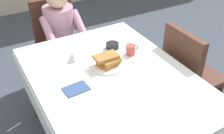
% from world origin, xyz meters
% --- Properties ---
extents(dining_table_main, '(1.12, 1.52, 0.74)m').
position_xyz_m(dining_table_main, '(0.00, 0.00, 0.65)').
color(dining_table_main, silver).
rests_on(dining_table_main, ground).
extents(chair_diner, '(0.44, 0.45, 0.93)m').
position_xyz_m(chair_diner, '(-0.02, 1.17, 0.53)').
color(chair_diner, '#4C2D23').
rests_on(chair_diner, ground).
extents(diner_person, '(0.40, 0.43, 1.12)m').
position_xyz_m(diner_person, '(-0.02, 1.01, 0.67)').
color(diner_person, '#B2849E').
rests_on(diner_person, ground).
extents(chair_right_side, '(0.45, 0.44, 0.93)m').
position_xyz_m(chair_right_side, '(0.77, 0.00, 0.53)').
color(chair_right_side, '#4C2D23').
rests_on(chair_right_side, ground).
extents(plate_breakfast, '(0.28, 0.28, 0.02)m').
position_xyz_m(plate_breakfast, '(0.04, 0.14, 0.75)').
color(plate_breakfast, white).
rests_on(plate_breakfast, dining_table_main).
extents(breakfast_stack, '(0.20, 0.15, 0.08)m').
position_xyz_m(breakfast_stack, '(0.04, 0.14, 0.80)').
color(breakfast_stack, '#A36B33').
rests_on(breakfast_stack, plate_breakfast).
extents(cup_coffee, '(0.11, 0.08, 0.08)m').
position_xyz_m(cup_coffee, '(0.28, 0.20, 0.78)').
color(cup_coffee, '#B24C42').
rests_on(cup_coffee, dining_table_main).
extents(bowl_butter, '(0.11, 0.11, 0.04)m').
position_xyz_m(bowl_butter, '(0.20, 0.36, 0.76)').
color(bowl_butter, black).
rests_on(bowl_butter, dining_table_main).
extents(syrup_pitcher, '(0.08, 0.08, 0.07)m').
position_xyz_m(syrup_pitcher, '(-0.17, 0.34, 0.78)').
color(syrup_pitcher, silver).
rests_on(syrup_pitcher, dining_table_main).
extents(fork_left_of_plate, '(0.02, 0.18, 0.00)m').
position_xyz_m(fork_left_of_plate, '(-0.15, 0.12, 0.74)').
color(fork_left_of_plate, silver).
rests_on(fork_left_of_plate, dining_table_main).
extents(knife_right_of_plate, '(0.03, 0.20, 0.00)m').
position_xyz_m(knife_right_of_plate, '(0.23, 0.12, 0.74)').
color(knife_right_of_plate, silver).
rests_on(knife_right_of_plate, dining_table_main).
extents(spoon_near_edge, '(0.15, 0.03, 0.00)m').
position_xyz_m(spoon_near_edge, '(0.02, -0.21, 0.74)').
color(spoon_near_edge, silver).
rests_on(spoon_near_edge, dining_table_main).
extents(napkin_folded, '(0.18, 0.13, 0.01)m').
position_xyz_m(napkin_folded, '(-0.29, -0.01, 0.74)').
color(napkin_folded, '#334C7F').
rests_on(napkin_folded, dining_table_main).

